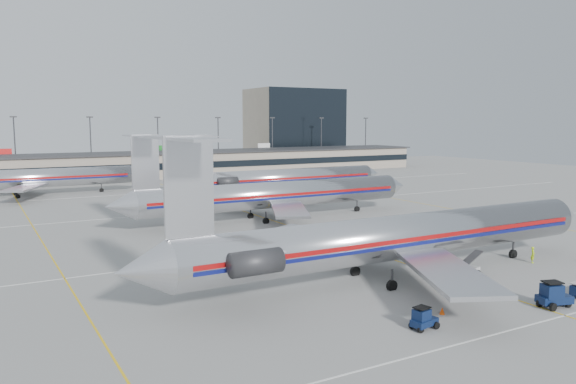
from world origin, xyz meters
TOP-DOWN VIEW (x-y plane):
  - ground at (0.00, 0.00)m, footprint 260.00×260.00m
  - apron_markings at (0.00, 10.00)m, footprint 160.00×0.15m
  - terminal at (0.00, 97.97)m, footprint 162.00×17.00m
  - light_mast_row at (0.00, 112.00)m, footprint 163.60×0.40m
  - distant_building at (62.00, 128.00)m, footprint 30.00×20.00m
  - jet_foreground at (-4.69, -4.47)m, footprint 49.83×29.34m
  - jet_second_row at (0.13, 27.78)m, footprint 47.41×27.92m
  - jet_third_row at (14.09, 49.10)m, footprint 43.02×26.46m
  - jet_back_row at (-27.70, 72.58)m, footprint 42.70×26.27m
  - tug_left at (-10.80, -14.97)m, footprint 2.08×1.29m
  - tug_center at (0.83, -16.43)m, footprint 2.76×1.93m
  - belt_loader at (1.97, -6.82)m, footprint 3.96×1.84m
  - ramp_worker_near at (11.20, -6.84)m, footprint 0.69×0.69m
  - cone_left at (-7.52, -13.45)m, footprint 0.46×0.46m

SIDE VIEW (x-z plane):
  - ground at x=0.00m, z-range 0.00..0.00m
  - apron_markings at x=0.00m, z-range 0.00..0.02m
  - cone_left at x=-7.52m, z-range 0.00..0.54m
  - belt_loader at x=1.97m, z-range -0.47..1.56m
  - tug_left at x=-10.80m, z-range -0.07..1.51m
  - ramp_worker_near at x=11.20m, z-range 0.00..1.62m
  - tug_center at x=0.83m, z-range -0.09..1.94m
  - terminal at x=0.00m, z-range 0.03..6.28m
  - jet_back_row at x=-27.70m, z-range -2.45..9.23m
  - jet_third_row at x=14.09m, z-range -2.47..9.30m
  - jet_second_row at x=0.13m, z-range -2.60..9.81m
  - jet_foreground at x=-4.69m, z-range -2.74..10.31m
  - light_mast_row at x=0.00m, z-range 0.94..16.22m
  - distant_building at x=62.00m, z-range 0.00..25.00m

